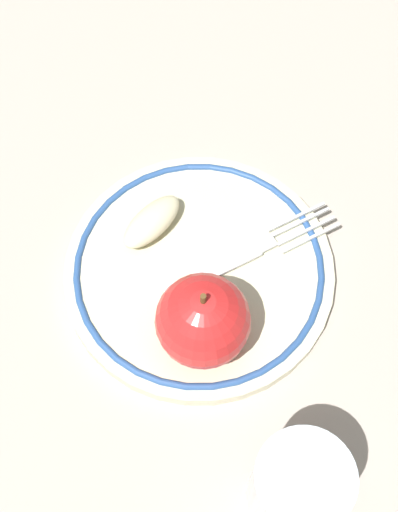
{
  "coord_description": "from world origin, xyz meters",
  "views": [
    {
      "loc": [
        -0.27,
        0.07,
        0.56
      ],
      "look_at": [
        -0.01,
        -0.01,
        0.04
      ],
      "focal_mm": 50.0,
      "sensor_mm": 36.0,
      "label": 1
    }
  ],
  "objects": [
    {
      "name": "apple_slice_front",
      "position": [
        0.03,
        0.02,
        0.03
      ],
      "size": [
        0.06,
        0.07,
        0.02
      ],
      "primitive_type": "ellipsoid",
      "rotation": [
        0.0,
        0.0,
        5.27
      ],
      "color": "beige",
      "rests_on": "plate"
    },
    {
      "name": "fork",
      "position": [
        -0.02,
        -0.05,
        0.02
      ],
      "size": [
        0.05,
        0.17,
        0.0
      ],
      "rotation": [
        0.0,
        0.0,
        4.91
      ],
      "color": "silver",
      "rests_on": "plate"
    },
    {
      "name": "apple_red_whole",
      "position": [
        -0.08,
        0.01,
        0.05
      ],
      "size": [
        0.07,
        0.07,
        0.08
      ],
      "color": "red",
      "rests_on": "plate"
    },
    {
      "name": "drinking_glass",
      "position": [
        -0.21,
        -0.02,
        0.04
      ],
      "size": [
        0.07,
        0.07,
        0.09
      ],
      "primitive_type": "cylinder",
      "color": "silver",
      "rests_on": "ground_plane"
    },
    {
      "name": "plate",
      "position": [
        -0.01,
        -0.01,
        0.01
      ],
      "size": [
        0.23,
        0.23,
        0.02
      ],
      "color": "beige",
      "rests_on": "ground_plane"
    },
    {
      "name": "ground_plane",
      "position": [
        0.0,
        0.0,
        0.0
      ],
      "size": [
        2.0,
        2.0,
        0.0
      ],
      "primitive_type": "plane",
      "color": "#B2A497"
    }
  ]
}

